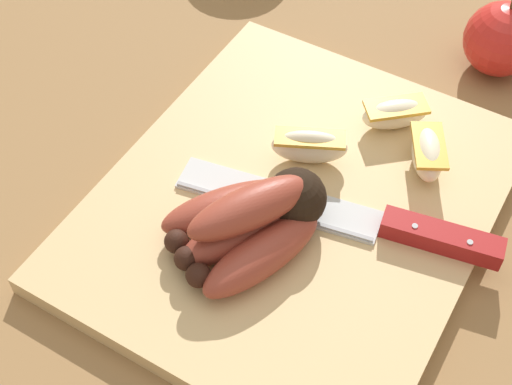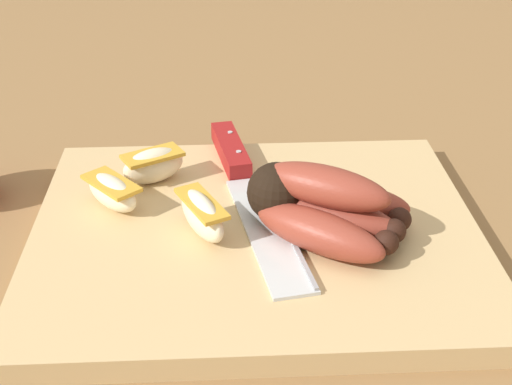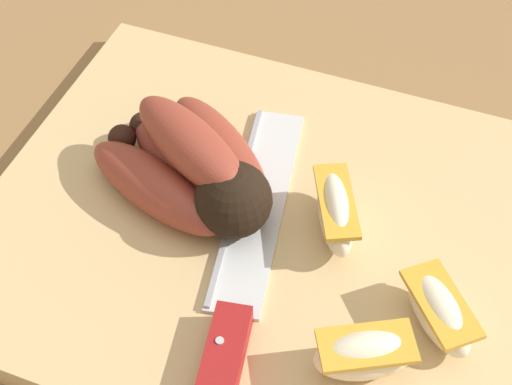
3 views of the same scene
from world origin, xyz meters
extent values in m
plane|color=olive|center=(0.00, 0.00, 0.00)|extent=(6.00, 6.00, 0.00)
cube|color=tan|center=(0.02, -0.02, 0.01)|extent=(0.38, 0.32, 0.02)
sphere|color=black|center=(0.04, -0.01, 0.05)|extent=(0.05, 0.05, 0.05)
ellipsoid|color=brown|center=(0.07, -0.06, 0.04)|extent=(0.11, 0.10, 0.03)
sphere|color=black|center=(0.12, -0.07, 0.04)|extent=(0.02, 0.02, 0.02)
ellipsoid|color=brown|center=(0.08, -0.03, 0.04)|extent=(0.12, 0.09, 0.03)
sphere|color=black|center=(0.13, -0.06, 0.04)|extent=(0.02, 0.02, 0.02)
ellipsoid|color=brown|center=(0.09, -0.01, 0.04)|extent=(0.12, 0.07, 0.03)
sphere|color=black|center=(0.14, -0.04, 0.04)|extent=(0.02, 0.02, 0.02)
ellipsoid|color=brown|center=(0.08, -0.03, 0.06)|extent=(0.12, 0.09, 0.04)
cylinder|color=white|center=(0.09, -0.04, 0.05)|extent=(0.02, 0.02, 0.00)
cube|color=silver|center=(0.03, -0.03, 0.02)|extent=(0.07, 0.18, 0.00)
cube|color=#99999E|center=(0.04, -0.03, 0.02)|extent=(0.03, 0.17, 0.00)
cube|color=maroon|center=(0.00, 0.11, 0.03)|extent=(0.04, 0.10, 0.02)
cylinder|color=#B2B2B7|center=(0.01, 0.09, 0.04)|extent=(0.01, 0.01, 0.00)
ellipsoid|color=#F4E5C1|center=(-0.07, 0.07, 0.04)|extent=(0.07, 0.05, 0.03)
cube|color=gold|center=(-0.07, 0.07, 0.05)|extent=(0.06, 0.05, 0.00)
ellipsoid|color=#F4E5C1|center=(-0.11, 0.02, 0.03)|extent=(0.06, 0.06, 0.03)
cube|color=gold|center=(-0.11, 0.02, 0.04)|extent=(0.06, 0.06, 0.00)
ellipsoid|color=#F4E5C1|center=(-0.03, -0.03, 0.04)|extent=(0.05, 0.07, 0.04)
cube|color=gold|center=(-0.03, -0.03, 0.05)|extent=(0.05, 0.07, 0.00)
camera|label=1|loc=(0.38, 0.15, 0.52)|focal=51.60mm
camera|label=2|loc=(-0.01, -0.52, 0.35)|focal=49.68mm
camera|label=3|loc=(-0.10, 0.30, 0.45)|focal=57.14mm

